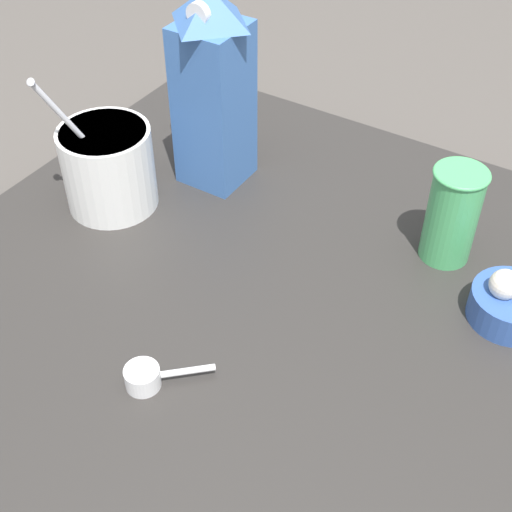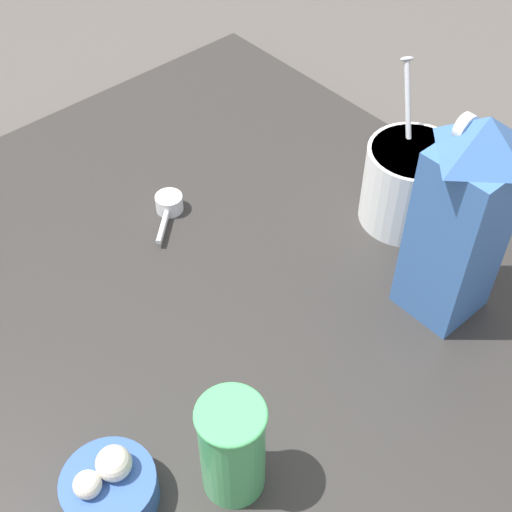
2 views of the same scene
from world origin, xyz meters
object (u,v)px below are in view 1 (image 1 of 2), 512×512
object	(u,v)px
milk_carton	(213,90)
drinking_cup	(453,213)
yogurt_tub	(108,164)
garlic_bowl	(511,303)

from	to	relation	value
milk_carton	drinking_cup	world-z (taller)	milk_carton
yogurt_tub	garlic_bowl	bearing A→B (deg)	8.08
yogurt_tub	garlic_bowl	xyz separation A→B (m)	(0.58, 0.08, -0.04)
milk_carton	garlic_bowl	world-z (taller)	milk_carton
drinking_cup	milk_carton	bearing A→B (deg)	-178.05
milk_carton	garlic_bowl	distance (m)	0.50
drinking_cup	yogurt_tub	bearing A→B (deg)	-161.74
milk_carton	yogurt_tub	distance (m)	0.19
yogurt_tub	milk_carton	bearing A→B (deg)	56.72
garlic_bowl	drinking_cup	bearing A→B (deg)	147.32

